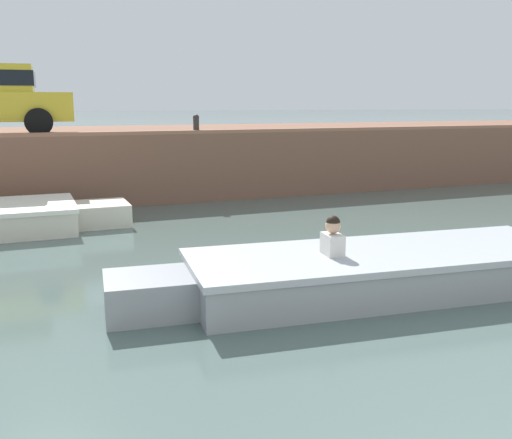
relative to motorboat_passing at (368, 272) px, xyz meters
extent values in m
plane|color=#4C605B|center=(-1.12, 1.23, -0.26)|extent=(400.00, 400.00, 0.00)
cube|color=brown|center=(-1.12, 10.17, 0.55)|extent=(60.00, 6.00, 1.63)
cube|color=#9F6C52|center=(-1.12, 7.29, 1.41)|extent=(60.00, 0.24, 0.08)
cube|color=silver|center=(-2.62, 5.44, -0.05)|extent=(1.04, 1.09, 0.43)
cube|color=#93999E|center=(0.24, -0.02, -0.04)|extent=(5.04, 2.06, 0.44)
cube|color=#93999E|center=(-2.69, 0.26, -0.04)|extent=(1.06, 0.97, 0.44)
cube|color=#B1B7BD|center=(0.24, -0.02, 0.22)|extent=(5.11, 2.13, 0.08)
cube|color=brown|center=(0.61, -0.06, 0.12)|extent=(0.38, 1.45, 0.06)
cube|color=silver|center=(-0.49, 0.05, 0.30)|extent=(0.23, 0.34, 0.44)
sphere|color=tan|center=(-0.49, 0.05, 0.62)|extent=(0.19, 0.19, 0.19)
sphere|color=black|center=(-0.49, 0.05, 0.66)|extent=(0.17, 0.17, 0.17)
cylinder|color=black|center=(-3.60, 7.67, 1.67)|extent=(0.61, 0.20, 0.60)
cylinder|color=black|center=(-3.53, 9.41, 1.67)|extent=(0.61, 0.20, 0.60)
cylinder|color=#2D2B28|center=(-0.10, 7.42, 1.55)|extent=(0.14, 0.14, 0.35)
sphere|color=#2D2B28|center=(-0.10, 7.42, 1.74)|extent=(0.15, 0.15, 0.15)
camera|label=1|loc=(-3.82, -5.84, 2.06)|focal=40.00mm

